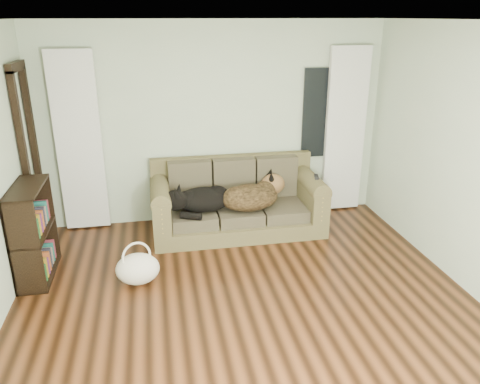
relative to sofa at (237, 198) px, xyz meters
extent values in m
plane|color=black|center=(-0.22, -1.97, -0.45)|extent=(5.00, 5.00, 0.00)
plane|color=white|center=(-0.22, -1.97, 2.15)|extent=(5.00, 5.00, 0.00)
cube|color=beige|center=(-0.22, 0.53, 0.85)|extent=(4.50, 0.04, 2.60)
cube|color=white|center=(-1.92, 0.45, 0.70)|extent=(0.55, 0.08, 2.25)
cube|color=white|center=(1.58, 0.45, 0.70)|extent=(0.55, 0.08, 2.25)
cube|color=black|center=(1.23, 0.50, 0.95)|extent=(0.50, 0.03, 1.20)
cube|color=black|center=(-2.42, 0.07, 0.60)|extent=(0.07, 0.60, 2.10)
cube|color=brown|center=(0.00, 0.00, 0.00)|extent=(2.15, 0.93, 0.88)
ellipsoid|color=black|center=(-0.48, -0.09, 0.03)|extent=(0.70, 0.50, 0.30)
ellipsoid|color=black|center=(0.17, -0.11, 0.04)|extent=(0.85, 0.66, 0.34)
cube|color=black|center=(0.98, -0.17, 0.28)|extent=(0.10, 0.20, 0.02)
ellipsoid|color=white|center=(-1.26, -1.08, -0.29)|extent=(0.46, 0.36, 0.33)
cube|color=black|center=(-2.31, -0.72, 0.05)|extent=(0.31, 0.82, 1.02)
camera|label=1|loc=(-1.00, -5.47, 2.18)|focal=35.00mm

